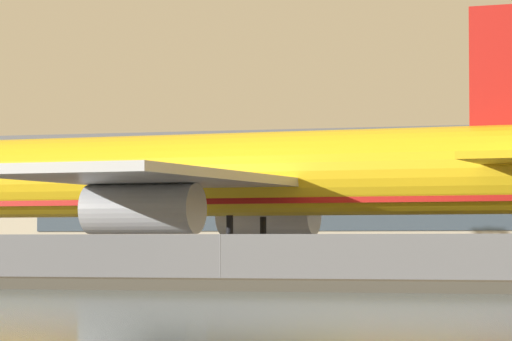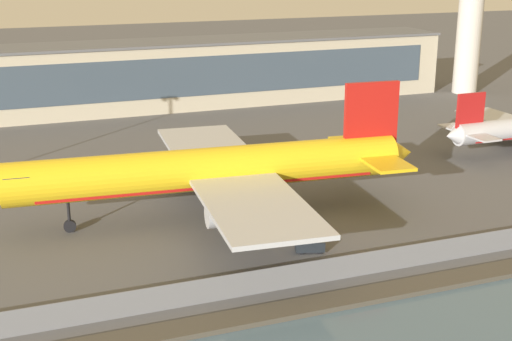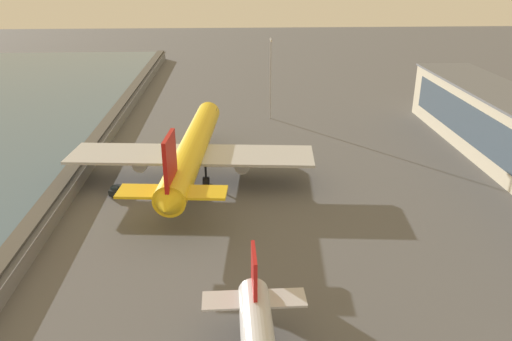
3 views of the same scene
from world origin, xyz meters
TOP-DOWN VIEW (x-y plane):
  - ground_plane at (0.00, 0.00)m, footprint 500.00×500.00m
  - shoreline_seawall at (0.00, -20.50)m, footprint 320.00×3.00m
  - perimeter_fence at (0.00, -16.00)m, footprint 280.00×0.10m
  - cargo_jet_yellow at (-7.86, 5.24)m, footprint 54.83×47.17m
  - baggage_tug at (-1.38, -8.64)m, footprint 3.53×2.47m

SIDE VIEW (x-z plane):
  - ground_plane at x=0.00m, z-range 0.00..0.00m
  - shoreline_seawall at x=0.00m, z-range 0.00..0.50m
  - baggage_tug at x=-1.38m, z-range -0.09..1.71m
  - perimeter_fence at x=0.00m, z-range 0.00..2.53m
  - cargo_jet_yellow at x=-7.86m, z-range -1.91..14.23m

